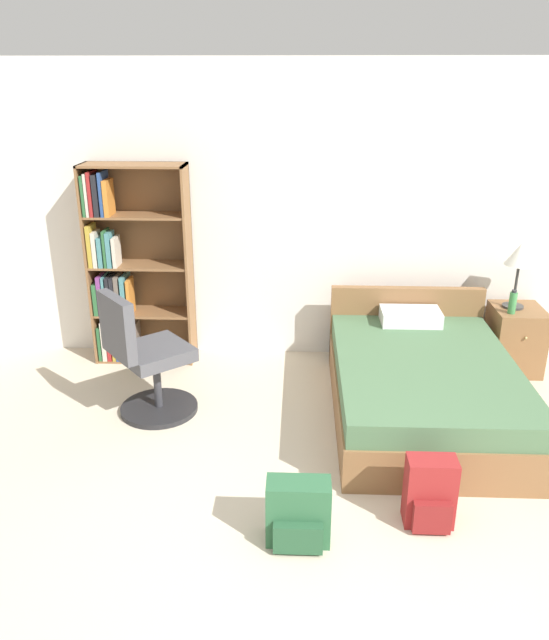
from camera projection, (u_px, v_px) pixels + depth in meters
ground_plane at (364, 632)px, 2.95m from camera, size 14.00×14.00×0.00m
wall_back at (338, 216)px, 5.47m from camera, size 9.00×0.06×2.60m
bookshelf at (126, 273)px, 5.52m from camera, size 0.89×0.32×1.77m
bed at (422, 383)px, 4.78m from camera, size 1.33×1.98×0.73m
office_chair at (146, 361)px, 4.68m from camera, size 0.72×0.71×1.01m
nightstand at (515, 339)px, 5.48m from camera, size 0.42×0.49×0.58m
table_lamp at (520, 257)px, 5.24m from camera, size 0.25×0.25×0.57m
water_bottle at (513, 302)px, 5.24m from camera, size 0.06×0.06×0.21m
backpack_red at (430, 494)px, 3.59m from camera, size 0.28×0.22×0.43m
backpack_green at (298, 514)px, 3.46m from camera, size 0.36×0.24×0.38m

